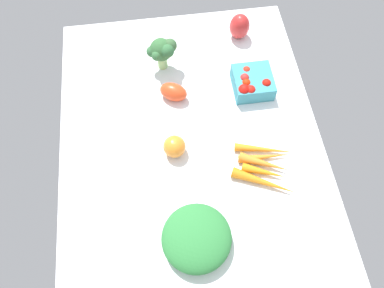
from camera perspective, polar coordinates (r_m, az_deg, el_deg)
tablecloth at (r=105.10cm, az=0.00°, el=-0.73°), size 104.00×76.00×2.00cm
leafy_greens_clump at (r=92.26cm, az=0.73°, el=-14.66°), size 24.86×24.84×6.75cm
berry_basket at (r=113.70cm, az=9.49°, el=9.55°), size 11.81×11.81×6.85cm
broccoli_head at (r=114.29cm, az=-4.76°, el=14.51°), size 7.69×9.52×11.39cm
heirloom_tomato_orange at (r=100.86cm, az=-2.79°, el=-0.40°), size 6.35×6.35×6.35cm
carrot_bunch at (r=102.18cm, az=11.34°, el=-3.54°), size 18.26×19.60×2.94cm
roma_tomato at (r=110.81cm, az=-2.96°, el=8.24°), size 8.83×10.13×5.42cm
bell_pepper_red at (r=126.29cm, az=7.53°, el=17.99°), size 6.86×6.86×8.92cm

